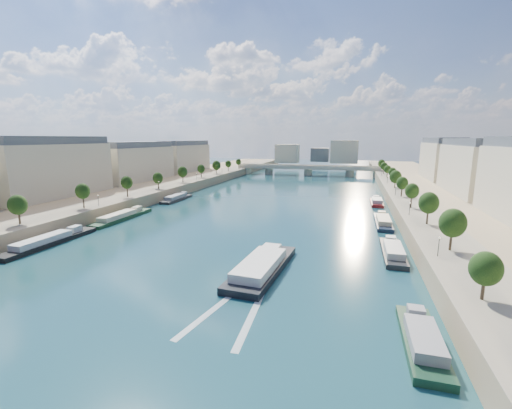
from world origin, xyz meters
The scene contains 17 objects.
ground centered at (0.00, 100.00, 0.00)m, with size 700.00×700.00×0.00m, color #0D2D3C.
quay_left centered at (-72.00, 100.00, 2.50)m, with size 44.00×520.00×5.00m, color #9E8460.
quay_right centered at (72.00, 100.00, 2.50)m, with size 44.00×520.00×5.00m, color #9E8460.
pave_left centered at (-57.00, 100.00, 5.05)m, with size 14.00×520.00×0.10m, color gray.
pave_right centered at (57.00, 100.00, 5.05)m, with size 14.00×520.00×0.10m, color gray.
trees_left centered at (-55.00, 102.00, 10.48)m, with size 4.80×268.80×8.26m.
trees_right centered at (55.00, 110.00, 10.48)m, with size 4.80×268.80×8.26m.
lamps_left centered at (-52.50, 90.00, 7.78)m, with size 0.36×200.36×4.28m.
lamps_right centered at (52.50, 105.00, 7.78)m, with size 0.36×200.36×4.28m.
buildings_left centered at (-85.00, 112.00, 16.45)m, with size 16.00×226.00×23.20m.
buildings_right centered at (85.00, 112.00, 16.45)m, with size 16.00×226.00×23.20m.
skyline centered at (3.19, 319.52, 14.66)m, with size 79.00×42.00×22.00m.
bridge centered at (0.00, 241.95, 5.08)m, with size 112.00×12.00×8.15m.
tour_barge centered at (16.43, 39.23, 1.12)m, with size 10.08×29.45×3.93m.
wake centered at (16.43, 22.66, 0.02)m, with size 10.75×26.03×0.04m.
moored_barges_left centered at (-45.50, 60.70, 0.84)m, with size 5.00×125.18×3.60m.
moored_barges_right centered at (45.50, 75.30, 0.84)m, with size 5.00×129.76×3.60m.
Camera 1 is at (34.91, -30.08, 29.13)m, focal length 24.00 mm.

